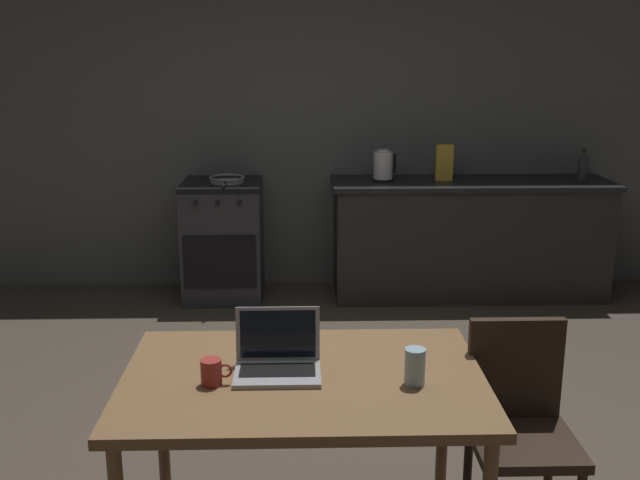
{
  "coord_description": "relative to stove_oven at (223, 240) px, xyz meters",
  "views": [
    {
      "loc": [
        -0.03,
        -3.29,
        1.94
      ],
      "look_at": [
        0.08,
        0.72,
        0.88
      ],
      "focal_mm": 41.82,
      "sensor_mm": 36.0,
      "label": 1
    }
  ],
  "objects": [
    {
      "name": "kitchen_counter",
      "position": [
        1.93,
        0.0,
        0.0
      ],
      "size": [
        2.16,
        0.64,
        0.92
      ],
      "color": "#282623",
      "rests_on": "ground_plane"
    },
    {
      "name": "laptop",
      "position": [
        0.51,
        -3.05,
        0.33
      ],
      "size": [
        0.32,
        0.24,
        0.23
      ],
      "rotation": [
        0.0,
        0.0,
        -0.03
      ],
      "color": "#99999E",
      "rests_on": "dining_table"
    },
    {
      "name": "drinking_glass",
      "position": [
        1.01,
        -3.17,
        0.35
      ],
      "size": [
        0.08,
        0.08,
        0.14
      ],
      "color": "#99B7C6",
      "rests_on": "dining_table"
    },
    {
      "name": "bottle",
      "position": [
        2.77,
        -0.05,
        0.58
      ],
      "size": [
        0.08,
        0.08,
        0.25
      ],
      "color": "#2D2D33",
      "rests_on": "kitchen_counter"
    },
    {
      "name": "cereal_box",
      "position": [
        1.71,
        0.02,
        0.6
      ],
      "size": [
        0.13,
        0.05,
        0.28
      ],
      "color": "gold",
      "rests_on": "kitchen_counter"
    },
    {
      "name": "dining_table",
      "position": [
        0.61,
        -3.08,
        0.22
      ],
      "size": [
        1.35,
        0.91,
        0.74
      ],
      "color": "brown",
      "rests_on": "ground_plane"
    },
    {
      "name": "coffee_mug",
      "position": [
        0.28,
        -3.15,
        0.33
      ],
      "size": [
        0.12,
        0.08,
        0.1
      ],
      "color": "#9E2D28",
      "rests_on": "dining_table"
    },
    {
      "name": "electric_kettle",
      "position": [
        1.24,
        0.0,
        0.58
      ],
      "size": [
        0.18,
        0.15,
        0.24
      ],
      "color": "black",
      "rests_on": "kitchen_counter"
    },
    {
      "name": "back_wall",
      "position": [
        0.93,
        0.35,
        0.88
      ],
      "size": [
        6.4,
        0.1,
        2.68
      ],
      "primitive_type": "cube",
      "color": "#545655",
      "rests_on": "ground_plane"
    },
    {
      "name": "ground_plane",
      "position": [
        0.63,
        -2.34,
        -0.46
      ],
      "size": [
        12.0,
        12.0,
        0.0
      ],
      "primitive_type": "plane",
      "color": "#473D33"
    },
    {
      "name": "chair",
      "position": [
        1.46,
        -3.0,
        0.05
      ],
      "size": [
        0.4,
        0.4,
        0.89
      ],
      "rotation": [
        0.0,
        0.0,
        -0.38
      ],
      "color": "#2D2116",
      "rests_on": "ground_plane"
    },
    {
      "name": "stove_oven",
      "position": [
        0.0,
        0.0,
        0.0
      ],
      "size": [
        0.6,
        0.62,
        0.92
      ],
      "color": "#2D2D30",
      "rests_on": "ground_plane"
    },
    {
      "name": "frying_pan",
      "position": [
        0.04,
        -0.03,
        0.48
      ],
      "size": [
        0.27,
        0.44,
        0.05
      ],
      "color": "gray",
      "rests_on": "stove_oven"
    }
  ]
}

